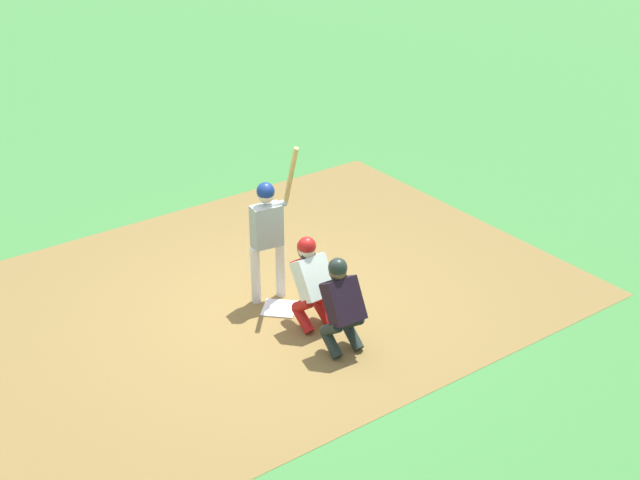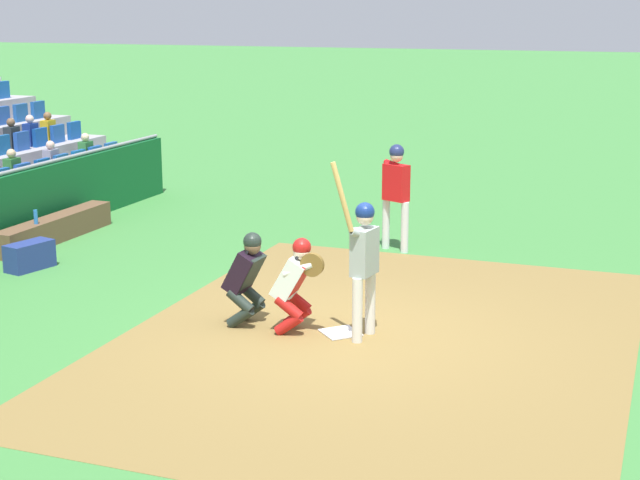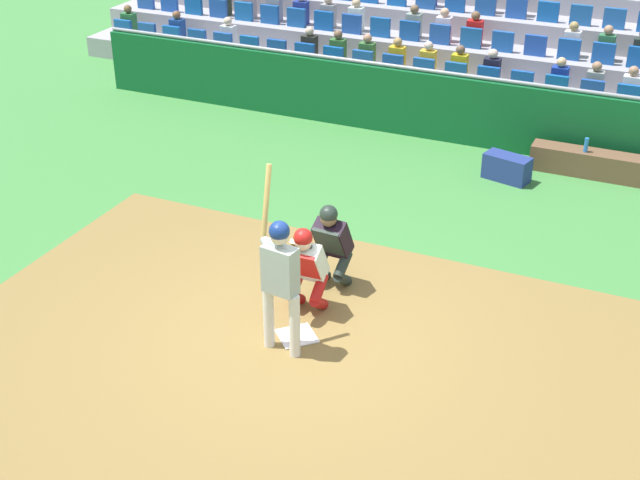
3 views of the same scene
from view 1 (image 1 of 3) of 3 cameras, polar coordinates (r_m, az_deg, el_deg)
name	(u,v)px [view 1 (image 1 of 3)]	position (r m, az deg, el deg)	size (l,w,h in m)	color
ground_plane	(279,309)	(12.08, -2.62, -4.46)	(160.00, 160.00, 0.00)	#3D813B
infield_dirt_patch	(259,294)	(12.44, -3.91, -3.47)	(8.39, 6.20, 0.01)	olive
home_plate_marker	(279,308)	(12.08, -2.62, -4.39)	(0.44, 0.44, 0.02)	white
batter_at_plate	(268,229)	(11.82, -3.37, 0.74)	(0.56, 0.49, 2.27)	silver
catcher_crouching	(311,277)	(11.40, -0.56, -2.39)	(0.47, 0.72, 1.26)	#B41815
home_plate_umpire	(341,302)	(10.89, 1.39, -4.00)	(0.48, 0.50, 1.27)	#202B25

